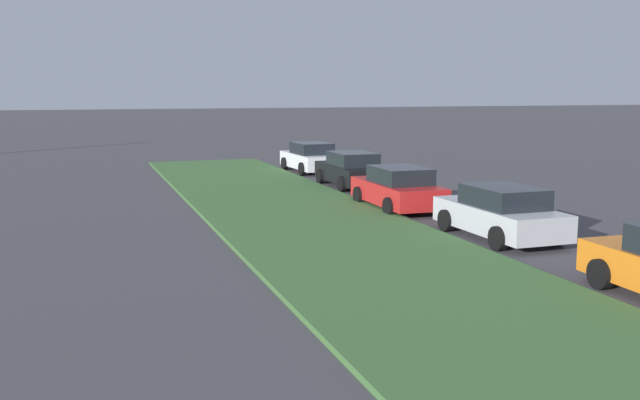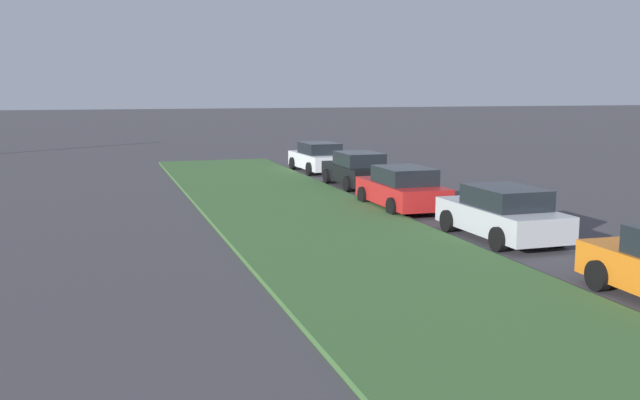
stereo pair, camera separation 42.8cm
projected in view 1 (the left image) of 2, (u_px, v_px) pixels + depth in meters
The scene contains 5 objects.
grass_median at pixel (492, 325), 12.52m from camera, with size 60.00×6.00×0.12m, color #3D6633.
parked_car_silver at pixel (500, 213), 19.95m from camera, with size 4.33×2.07×1.47m.
parked_car_red at pixel (398, 189), 24.83m from camera, with size 4.30×2.03×1.47m.
parked_car_black at pixel (351, 170), 30.52m from camera, with size 4.31×2.04×1.47m.
parked_car_white at pixel (311, 158), 35.90m from camera, with size 4.37×2.15×1.47m.
Camera 1 is at (-0.49, 14.18, 4.11)m, focal length 40.73 mm.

